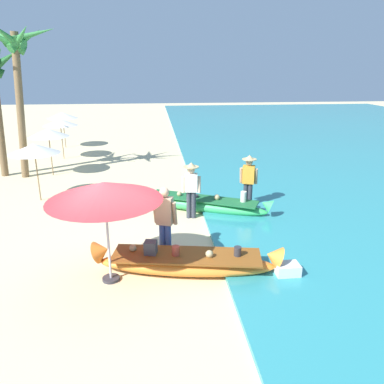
{
  "coord_description": "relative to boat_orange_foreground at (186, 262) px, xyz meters",
  "views": [
    {
      "loc": [
        0.73,
        -7.39,
        4.23
      ],
      "look_at": [
        1.76,
        2.61,
        0.9
      ],
      "focal_mm": 35.4,
      "sensor_mm": 36.0,
      "label": 1
    }
  ],
  "objects": [
    {
      "name": "parasol_row_3",
      "position": [
        -5.45,
        14.02,
        1.5
      ],
      "size": [
        1.6,
        1.6,
        1.91
      ],
      "color": "#8E6B47",
      "rests_on": "ground"
    },
    {
      "name": "palm_tree_tall_inland",
      "position": [
        -5.53,
        8.12,
        4.46
      ],
      "size": [
        2.86,
        2.67,
        5.78
      ],
      "color": "brown",
      "rests_on": "ground"
    },
    {
      "name": "parasol_row_0",
      "position": [
        -4.42,
        5.15,
        1.5
      ],
      "size": [
        1.6,
        1.6,
        1.91
      ],
      "color": "#8E6B47",
      "rests_on": "ground"
    },
    {
      "name": "patio_umbrella_large",
      "position": [
        -1.59,
        -0.15,
        1.7
      ],
      "size": [
        2.27,
        2.27,
        2.14
      ],
      "color": "#B7B7BC",
      "rests_on": "ground"
    },
    {
      "name": "parasol_row_2",
      "position": [
        -4.96,
        11.29,
        1.5
      ],
      "size": [
        1.6,
        1.6,
        1.91
      ],
      "color": "#8E6B47",
      "rests_on": "ground"
    },
    {
      "name": "person_vendor_assistant",
      "position": [
        2.27,
        3.75,
        0.73
      ],
      "size": [
        0.58,
        0.44,
        1.7
      ],
      "color": "#333842",
      "rests_on": "ground"
    },
    {
      "name": "parasol_row_1",
      "position": [
        -4.76,
        8.28,
        1.5
      ],
      "size": [
        1.6,
        1.6,
        1.91
      ],
      "color": "#8E6B47",
      "rests_on": "ground"
    },
    {
      "name": "cooler_box",
      "position": [
        2.08,
        -0.45,
        -0.08
      ],
      "size": [
        0.5,
        0.37,
        0.33
      ],
      "primitive_type": "cube",
      "rotation": [
        0.0,
        0.0,
        0.01
      ],
      "color": "silver",
      "rests_on": "ground"
    },
    {
      "name": "person_tourist_customer",
      "position": [
        -0.42,
        0.74,
        0.72
      ],
      "size": [
        0.59,
        0.38,
        1.71
      ],
      "color": "#3D5BA8",
      "rests_on": "ground"
    },
    {
      "name": "boat_green_midground",
      "position": [
        0.83,
        3.59,
        -0.0
      ],
      "size": [
        4.03,
        2.32,
        0.74
      ],
      "color": "#38B760",
      "rests_on": "ground"
    },
    {
      "name": "ground_plane",
      "position": [
        -1.34,
        0.18,
        -0.25
      ],
      "size": [
        80.0,
        80.0,
        0.0
      ],
      "primitive_type": "plane",
      "color": "beige"
    },
    {
      "name": "person_vendor_hatted",
      "position": [
        0.42,
        3.1,
        0.72
      ],
      "size": [
        0.57,
        0.44,
        1.68
      ],
      "color": "#333842",
      "rests_on": "ground"
    },
    {
      "name": "boat_orange_foreground",
      "position": [
        0.0,
        0.0,
        0.0
      ],
      "size": [
        4.12,
        1.44,
        0.74
      ],
      "color": "orange",
      "rests_on": "ground"
    }
  ]
}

